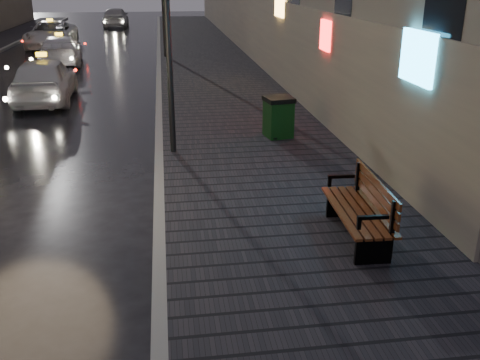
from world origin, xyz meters
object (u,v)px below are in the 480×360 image
at_px(taxi_far, 51,34).
at_px(car_far, 116,17).
at_px(bench, 363,209).
at_px(trash_bin, 278,117).
at_px(taxi_near, 45,79).
at_px(lamp_near, 167,6).
at_px(taxi_mid, 61,50).

bearing_deg(taxi_far, car_far, 76.54).
bearing_deg(taxi_far, bench, -71.25).
relative_size(trash_bin, taxi_near, 0.23).
bearing_deg(taxi_near, trash_bin, 137.76).
xyz_separation_m(taxi_near, car_far, (0.37, 27.94, 0.04)).
relative_size(bench, trash_bin, 1.92).
bearing_deg(bench, taxi_far, 112.12).
height_order(trash_bin, taxi_far, taxi_far).
bearing_deg(lamp_near, bench, -59.85).
bearing_deg(taxi_far, trash_bin, -66.63).
distance_m(trash_bin, taxi_near, 9.05).
bearing_deg(taxi_near, bench, 118.84).
bearing_deg(trash_bin, lamp_near, -172.49).
xyz_separation_m(taxi_mid, car_far, (1.22, 19.50, 0.12)).
xyz_separation_m(lamp_near, trash_bin, (2.76, 0.88, -2.80)).
xyz_separation_m(lamp_near, taxi_mid, (-5.05, 15.10, -2.80)).
xyz_separation_m(bench, taxi_far, (-9.57, 26.78, 0.11)).
bearing_deg(taxi_near, lamp_near, 119.70).
bearing_deg(lamp_near, taxi_mid, 108.49).
height_order(lamp_near, car_far, lamp_near).
distance_m(taxi_near, taxi_mid, 8.48).
relative_size(trash_bin, taxi_far, 0.19).
distance_m(trash_bin, car_far, 34.36).
xyz_separation_m(bench, trash_bin, (-0.13, 5.86, 0.02)).
distance_m(trash_bin, taxi_mid, 16.22).
distance_m(lamp_near, bench, 6.42).
bearing_deg(trash_bin, taxi_far, 104.10).
relative_size(bench, car_far, 0.42).
height_order(lamp_near, bench, lamp_near).
distance_m(lamp_near, taxi_far, 22.96).
bearing_deg(car_far, taxi_far, 77.20).
bearing_deg(trash_bin, taxi_near, 130.07).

